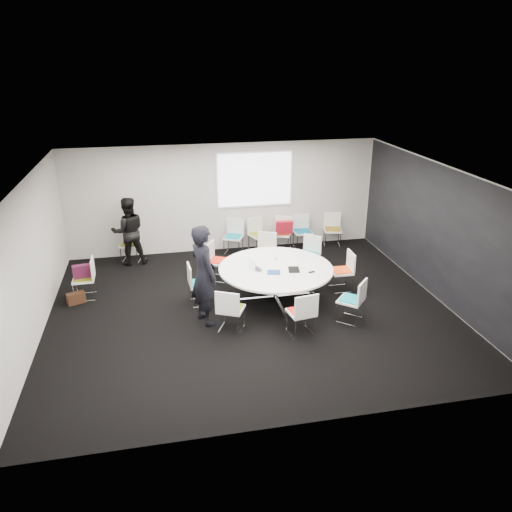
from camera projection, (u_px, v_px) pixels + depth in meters
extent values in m
cube|color=black|center=(250.00, 310.00, 10.22)|extent=(8.00, 7.00, 0.04)
cube|color=white|center=(250.00, 173.00, 9.15)|extent=(8.00, 7.00, 0.04)
cube|color=#B1ACA7|center=(224.00, 198.00, 12.88)|extent=(8.00, 0.04, 2.80)
cube|color=#B1ACA7|center=(302.00, 340.00, 6.49)|extent=(8.00, 0.04, 2.80)
cube|color=#B1ACA7|center=(30.00, 261.00, 8.93)|extent=(0.04, 7.00, 2.80)
cube|color=#B1ACA7|center=(438.00, 232.00, 10.44)|extent=(0.04, 7.00, 2.80)
cube|color=black|center=(437.00, 232.00, 10.43)|extent=(0.01, 6.94, 2.74)
cube|color=silver|center=(275.00, 297.00, 10.63)|extent=(0.90, 0.90, 0.08)
cylinder|color=silver|center=(276.00, 283.00, 10.51)|extent=(0.10, 0.10, 0.65)
cylinder|color=white|center=(276.00, 268.00, 10.38)|extent=(2.38, 2.38, 0.04)
cube|color=white|center=(255.00, 180.00, 12.81)|extent=(1.90, 0.03, 1.35)
cube|color=silver|center=(340.00, 281.00, 10.98)|extent=(0.43, 0.43, 0.42)
cube|color=white|center=(341.00, 271.00, 10.90)|extent=(0.45, 0.47, 0.04)
cube|color=#D13F10|center=(341.00, 270.00, 10.88)|extent=(0.39, 0.41, 0.03)
cube|color=white|center=(351.00, 261.00, 10.84)|extent=(0.05, 0.46, 0.42)
cube|color=silver|center=(308.00, 264.00, 11.86)|extent=(0.59, 0.59, 0.42)
cube|color=white|center=(308.00, 255.00, 11.77)|extent=(0.64, 0.64, 0.04)
cube|color=#098788|center=(308.00, 254.00, 11.76)|extent=(0.55, 0.55, 0.03)
cube|color=white|center=(313.00, 243.00, 11.85)|extent=(0.36, 0.34, 0.42)
cube|color=silver|center=(266.00, 261.00, 12.04)|extent=(0.55, 0.55, 0.42)
cube|color=white|center=(266.00, 252.00, 11.95)|extent=(0.60, 0.59, 0.04)
cube|color=olive|center=(266.00, 251.00, 11.94)|extent=(0.52, 0.51, 0.03)
cube|color=white|center=(267.00, 240.00, 12.06)|extent=(0.44, 0.22, 0.42)
cube|color=silver|center=(219.00, 271.00, 11.49)|extent=(0.57, 0.57, 0.42)
cube|color=white|center=(219.00, 262.00, 11.41)|extent=(0.61, 0.61, 0.04)
cube|color=red|center=(219.00, 260.00, 11.39)|extent=(0.52, 0.53, 0.03)
cube|color=white|center=(210.00, 251.00, 11.38)|extent=(0.25, 0.42, 0.42)
cube|color=silver|center=(201.00, 294.00, 10.38)|extent=(0.44, 0.44, 0.42)
cube|color=white|center=(200.00, 284.00, 10.30)|extent=(0.47, 0.49, 0.04)
cube|color=#0B817D|center=(200.00, 283.00, 10.28)|extent=(0.40, 0.42, 0.03)
cube|color=white|center=(189.00, 275.00, 10.16)|extent=(0.06, 0.46, 0.42)
cube|color=silver|center=(231.00, 320.00, 9.38)|extent=(0.56, 0.56, 0.42)
cube|color=white|center=(231.00, 309.00, 9.29)|extent=(0.61, 0.60, 0.04)
cube|color=olive|center=(231.00, 308.00, 9.28)|extent=(0.53, 0.52, 0.03)
cube|color=white|center=(227.00, 303.00, 9.01)|extent=(0.43, 0.23, 0.42)
cube|color=silver|center=(301.00, 323.00, 9.25)|extent=(0.48, 0.48, 0.42)
cube|color=white|center=(301.00, 312.00, 9.17)|extent=(0.52, 0.50, 0.04)
cube|color=red|center=(301.00, 311.00, 9.16)|extent=(0.45, 0.44, 0.03)
cube|color=white|center=(307.00, 306.00, 8.90)|extent=(0.46, 0.11, 0.42)
cube|color=silver|center=(350.00, 311.00, 9.71)|extent=(0.59, 0.59, 0.42)
cube|color=white|center=(351.00, 300.00, 9.62)|extent=(0.63, 0.64, 0.04)
cube|color=#0B7A89|center=(351.00, 299.00, 9.61)|extent=(0.55, 0.55, 0.03)
cube|color=white|center=(362.00, 292.00, 9.44)|extent=(0.33, 0.37, 0.42)
cube|color=silver|center=(233.00, 246.00, 13.00)|extent=(0.56, 0.56, 0.42)
cube|color=white|center=(233.00, 237.00, 12.91)|extent=(0.60, 0.59, 0.04)
cube|color=#0A7986|center=(233.00, 236.00, 12.90)|extent=(0.52, 0.51, 0.03)
cube|color=white|center=(235.00, 226.00, 13.02)|extent=(0.43, 0.23, 0.42)
cube|color=silver|center=(259.00, 243.00, 13.15)|extent=(0.54, 0.54, 0.42)
cube|color=white|center=(259.00, 235.00, 13.07)|extent=(0.58, 0.57, 0.04)
cube|color=olive|center=(259.00, 234.00, 13.05)|extent=(0.50, 0.49, 0.03)
cube|color=white|center=(255.00, 225.00, 13.14)|extent=(0.45, 0.19, 0.42)
cube|color=silver|center=(282.00, 242.00, 13.24)|extent=(0.56, 0.56, 0.42)
cube|color=white|center=(282.00, 234.00, 13.15)|extent=(0.60, 0.59, 0.04)
cube|color=#CE5015|center=(282.00, 233.00, 13.14)|extent=(0.52, 0.51, 0.03)
cube|color=white|center=(283.00, 223.00, 13.25)|extent=(0.43, 0.22, 0.42)
cube|color=silver|center=(302.00, 240.00, 13.37)|extent=(0.43, 0.43, 0.42)
cube|color=white|center=(303.00, 232.00, 13.29)|extent=(0.47, 0.45, 0.04)
cube|color=#0A5C79|center=(303.00, 231.00, 13.28)|extent=(0.40, 0.39, 0.03)
cube|color=white|center=(301.00, 222.00, 13.39)|extent=(0.46, 0.04, 0.42)
cube|color=silver|center=(332.00, 238.00, 13.53)|extent=(0.50, 0.50, 0.42)
cube|color=white|center=(333.00, 230.00, 13.44)|extent=(0.55, 0.53, 0.04)
cube|color=brown|center=(333.00, 229.00, 13.43)|extent=(0.47, 0.46, 0.03)
cube|color=white|center=(332.00, 220.00, 13.55)|extent=(0.46, 0.14, 0.42)
cube|color=silver|center=(85.00, 289.00, 10.62)|extent=(0.42, 0.42, 0.42)
cube|color=white|center=(84.00, 279.00, 10.53)|extent=(0.45, 0.46, 0.04)
cube|color=olive|center=(83.00, 278.00, 10.52)|extent=(0.38, 0.40, 0.03)
cube|color=white|center=(93.00, 268.00, 10.48)|extent=(0.04, 0.46, 0.42)
cube|color=silver|center=(131.00, 253.00, 12.51)|extent=(0.50, 0.50, 0.42)
cube|color=white|center=(130.00, 245.00, 12.42)|extent=(0.55, 0.53, 0.04)
cube|color=olive|center=(130.00, 244.00, 12.41)|extent=(0.48, 0.46, 0.03)
cube|color=white|center=(131.00, 233.00, 12.53)|extent=(0.46, 0.14, 0.42)
imported|color=black|center=(204.00, 275.00, 9.39)|extent=(0.71, 0.84, 1.98)
imported|color=black|center=(128.00, 231.00, 12.13)|extent=(0.90, 0.75, 1.69)
imported|color=#333338|center=(258.00, 268.00, 10.30)|extent=(0.28, 0.35, 0.02)
cube|color=silver|center=(252.00, 263.00, 10.25)|extent=(0.09, 0.30, 0.22)
cube|color=black|center=(294.00, 270.00, 10.24)|extent=(0.27, 0.33, 0.02)
cube|color=navy|center=(274.00, 272.00, 10.11)|extent=(0.30, 0.25, 0.03)
cube|color=white|center=(296.00, 263.00, 10.60)|extent=(0.37, 0.35, 0.00)
cube|color=white|center=(307.00, 265.00, 10.49)|extent=(0.33, 0.26, 0.00)
cylinder|color=white|center=(275.00, 258.00, 10.72)|extent=(0.08, 0.08, 0.09)
cube|color=black|center=(312.00, 272.00, 10.14)|extent=(0.15, 0.11, 0.01)
cube|color=#49132E|center=(83.00, 271.00, 10.46)|extent=(0.42, 0.20, 0.28)
cube|color=#351D11|center=(76.00, 298.00, 10.41)|extent=(0.39, 0.29, 0.24)
cube|color=maroon|center=(284.00, 227.00, 12.86)|extent=(0.45, 0.18, 0.36)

